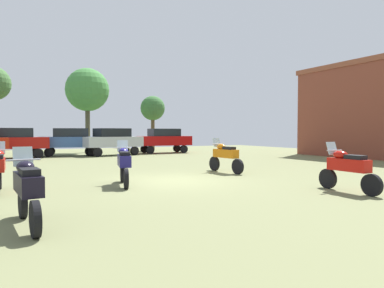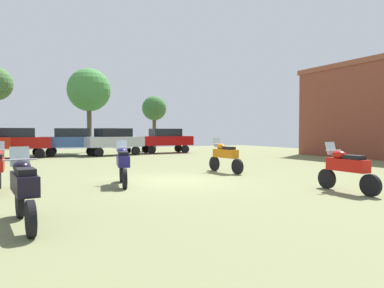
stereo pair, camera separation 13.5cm
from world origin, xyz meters
TOP-DOWN VIEW (x-y plane):
  - ground_plane at (0.00, 0.00)m, footprint 44.00×52.00m
  - motorcycle_1 at (-4.89, -4.14)m, footprint 0.62×2.22m
  - motorcycle_6 at (3.55, -4.49)m, footprint 0.62×2.12m
  - motorcycle_7 at (-1.79, -0.12)m, footprint 0.74×2.12m
  - motorcycle_8 at (3.16, 1.30)m, footprint 0.62×2.24m
  - car_1 at (1.86, 14.32)m, footprint 4.55×2.53m
  - car_3 at (-0.89, 15.26)m, footprint 4.56×2.57m
  - car_5 at (6.42, 15.13)m, footprint 4.37×1.98m
  - car_6 at (-4.69, 14.74)m, footprint 4.36×1.94m
  - tree_2 at (1.03, 18.79)m, footprint 3.59×3.59m
  - tree_4 at (7.05, 19.15)m, footprint 2.27×2.27m

SIDE VIEW (x-z plane):
  - ground_plane at x=0.00m, z-range 0.00..0.02m
  - motorcycle_6 at x=3.55m, z-range 0.01..1.46m
  - motorcycle_1 at x=-4.89m, z-range 0.01..1.47m
  - motorcycle_7 at x=-1.79m, z-range 0.01..1.47m
  - motorcycle_8 at x=3.16m, z-range 0.01..1.48m
  - car_1 at x=1.86m, z-range 0.19..2.19m
  - car_3 at x=-0.89m, z-range 0.19..2.19m
  - car_5 at x=6.42m, z-range 0.19..2.19m
  - car_6 at x=-4.69m, z-range 0.19..2.19m
  - tree_4 at x=7.05m, z-range 1.35..6.43m
  - tree_2 at x=1.03m, z-range 1.71..8.77m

